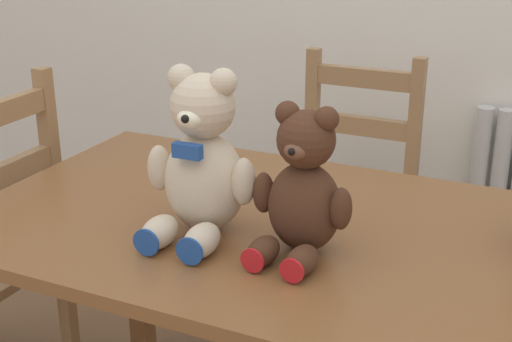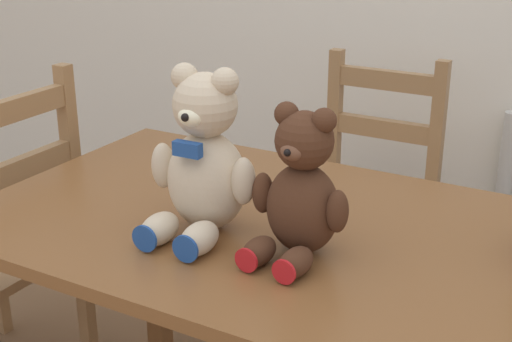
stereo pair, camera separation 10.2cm
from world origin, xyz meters
name	(u,v)px [view 1 (the left image)]	position (x,y,z in m)	size (l,w,h in m)	color
dining_table	(292,268)	(0.00, 0.41, 0.66)	(1.43, 0.82, 0.76)	brown
wooden_chair_behind	(346,217)	(-0.11, 1.14, 0.46)	(0.38, 0.40, 0.97)	#997047
teddy_bear_left	(202,164)	(-0.16, 0.31, 0.91)	(0.24, 0.24, 0.35)	beige
teddy_bear_right	(303,191)	(0.06, 0.31, 0.89)	(0.21, 0.21, 0.30)	#472819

